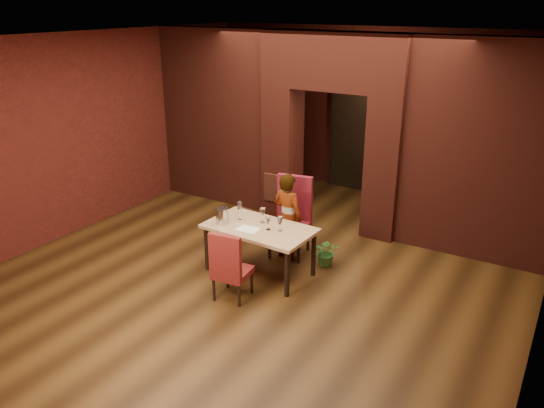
% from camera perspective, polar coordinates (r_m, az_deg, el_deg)
% --- Properties ---
extents(floor, '(8.00, 8.00, 0.00)m').
position_cam_1_polar(floor, '(7.77, -0.29, -6.90)').
color(floor, '#412810').
rests_on(floor, ground).
extents(ceiling, '(7.00, 8.00, 0.04)m').
position_cam_1_polar(ceiling, '(6.87, -0.34, 17.38)').
color(ceiling, silver).
rests_on(ceiling, ground).
extents(wall_back, '(7.00, 0.04, 3.20)m').
position_cam_1_polar(wall_back, '(10.68, 11.16, 9.65)').
color(wall_back, maroon).
rests_on(wall_back, ground).
extents(wall_left, '(0.04, 8.00, 3.20)m').
position_cam_1_polar(wall_left, '(9.41, -18.95, 7.40)').
color(wall_left, maroon).
rests_on(wall_left, ground).
extents(pillar_left, '(0.55, 0.55, 2.30)m').
position_cam_1_polar(pillar_left, '(9.40, 1.14, 5.69)').
color(pillar_left, maroon).
rests_on(pillar_left, ground).
extents(pillar_right, '(0.55, 0.55, 2.30)m').
position_cam_1_polar(pillar_right, '(8.64, 12.12, 3.83)').
color(pillar_right, maroon).
rests_on(pillar_right, ground).
extents(lintel, '(2.45, 0.55, 0.90)m').
position_cam_1_polar(lintel, '(8.67, 6.85, 15.02)').
color(lintel, maroon).
rests_on(lintel, ground).
extents(wing_wall_left, '(2.28, 0.35, 3.20)m').
position_cam_1_polar(wing_wall_left, '(10.06, -5.90, 9.24)').
color(wing_wall_left, maroon).
rests_on(wing_wall_left, ground).
extents(wing_wall_right, '(2.28, 0.35, 3.20)m').
position_cam_1_polar(wing_wall_right, '(8.20, 21.70, 5.14)').
color(wing_wall_right, maroon).
rests_on(wing_wall_right, ground).
extents(vent_panel, '(0.40, 0.03, 0.50)m').
position_cam_1_polar(vent_panel, '(9.34, 0.21, 1.73)').
color(vent_panel, '#9A422C').
rests_on(vent_panel, ground).
extents(rear_door, '(0.90, 0.08, 2.10)m').
position_cam_1_polar(rear_door, '(10.88, 8.86, 7.03)').
color(rear_door, black).
rests_on(rear_door, ground).
extents(rear_door_frame, '(1.02, 0.04, 2.22)m').
position_cam_1_polar(rear_door_frame, '(10.84, 8.78, 6.99)').
color(rear_door_frame, black).
rests_on(rear_door_frame, ground).
extents(dining_table, '(1.54, 0.91, 0.71)m').
position_cam_1_polar(dining_table, '(7.50, -1.34, -4.93)').
color(dining_table, tan).
rests_on(dining_table, ground).
extents(chair_far, '(0.63, 0.63, 1.20)m').
position_cam_1_polar(chair_far, '(7.93, 1.89, -1.50)').
color(chair_far, maroon).
rests_on(chair_far, ground).
extents(chair_near, '(0.49, 0.49, 0.96)m').
position_cam_1_polar(chair_near, '(6.86, -4.29, -6.46)').
color(chair_near, maroon).
rests_on(chair_near, ground).
extents(person_seated, '(0.52, 0.38, 1.33)m').
position_cam_1_polar(person_seated, '(7.80, 1.69, -1.38)').
color(person_seated, silver).
rests_on(person_seated, ground).
extents(wine_glass_a, '(0.09, 0.09, 0.21)m').
position_cam_1_polar(wine_glass_a, '(7.45, -1.02, -1.24)').
color(wine_glass_a, silver).
rests_on(wine_glass_a, dining_table).
extents(wine_glass_b, '(0.07, 0.07, 0.18)m').
position_cam_1_polar(wine_glass_b, '(7.23, -0.41, -2.10)').
color(wine_glass_b, white).
rests_on(wine_glass_b, dining_table).
extents(wine_glass_c, '(0.08, 0.08, 0.20)m').
position_cam_1_polar(wine_glass_c, '(7.19, 0.87, -2.14)').
color(wine_glass_c, silver).
rests_on(wine_glass_c, dining_table).
extents(tasting_sheet, '(0.30, 0.22, 0.00)m').
position_cam_1_polar(tasting_sheet, '(7.28, -2.58, -2.72)').
color(tasting_sheet, white).
rests_on(tasting_sheet, dining_table).
extents(wine_bucket, '(0.18, 0.18, 0.22)m').
position_cam_1_polar(wine_bucket, '(7.47, -5.40, -1.27)').
color(wine_bucket, '#AAABB1').
rests_on(wine_bucket, dining_table).
extents(water_bottle, '(0.06, 0.06, 0.28)m').
position_cam_1_polar(water_bottle, '(7.57, -3.49, -0.66)').
color(water_bottle, white).
rests_on(water_bottle, dining_table).
extents(potted_plant, '(0.46, 0.43, 0.43)m').
position_cam_1_polar(potted_plant, '(7.79, 5.92, -5.15)').
color(potted_plant, '#336B2C').
rests_on(potted_plant, ground).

